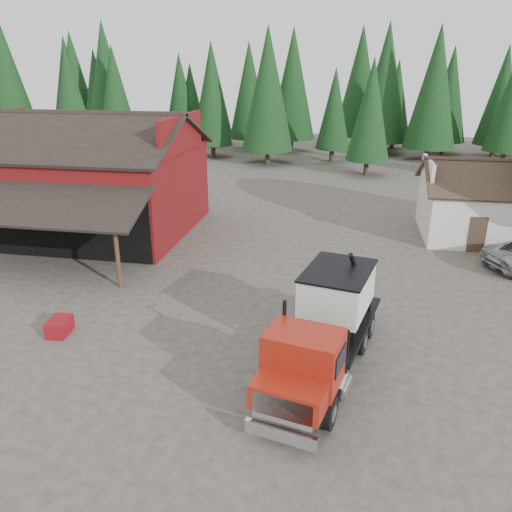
# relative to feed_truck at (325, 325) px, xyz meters

# --- Properties ---
(ground) EXTENTS (120.00, 120.00, 0.00)m
(ground) POSITION_rel_feed_truck_xyz_m (-4.01, 2.98, -1.70)
(ground) COLOR #3F3931
(ground) RESTS_ON ground
(red_barn) EXTENTS (12.80, 13.63, 7.18)m
(red_barn) POSITION_rel_feed_truck_xyz_m (-15.01, 12.88, 0.99)
(red_barn) COLOR maroon
(red_barn) RESTS_ON ground
(farmhouse) EXTENTS (8.60, 6.42, 4.65)m
(farmhouse) POSITION_rel_feed_truck_xyz_m (8.99, 15.97, -0.03)
(farmhouse) COLOR silver
(farmhouse) RESTS_ON ground
(conifer_backdrop) EXTENTS (76.00, 16.00, 16.00)m
(conifer_backdrop) POSITION_rel_feed_truck_xyz_m (-4.01, 44.98, -1.70)
(conifer_backdrop) COLOR black
(conifer_backdrop) RESTS_ON ground
(near_pine_a) EXTENTS (4.40, 4.40, 11.40)m
(near_pine_a) POSITION_rel_feed_truck_xyz_m (-26.01, 30.98, 4.69)
(near_pine_a) COLOR #382619
(near_pine_a) RESTS_ON ground
(near_pine_b) EXTENTS (3.96, 3.96, 10.40)m
(near_pine_b) POSITION_rel_feed_truck_xyz_m (1.99, 32.98, 4.19)
(near_pine_b) COLOR #382619
(near_pine_b) RESTS_ON ground
(near_pine_d) EXTENTS (5.28, 5.28, 13.40)m
(near_pine_d) POSITION_rel_feed_truck_xyz_m (-8.01, 36.98, 5.70)
(near_pine_d) COLOR #382619
(near_pine_d) RESTS_ON ground
(feed_truck) EXTENTS (3.85, 8.32, 3.63)m
(feed_truck) POSITION_rel_feed_truck_xyz_m (0.00, 0.00, 0.00)
(feed_truck) COLOR black
(feed_truck) RESTS_ON ground
(equip_box) EXTENTS (0.81, 1.16, 0.60)m
(equip_box) POSITION_rel_feed_truck_xyz_m (-10.01, 0.63, -1.40)
(equip_box) COLOR maroon
(equip_box) RESTS_ON ground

